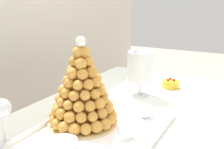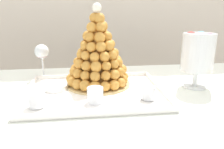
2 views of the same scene
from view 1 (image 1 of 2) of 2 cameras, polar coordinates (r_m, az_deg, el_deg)
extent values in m
cylinder|color=brown|center=(1.96, 2.06, -10.41)|extent=(0.04, 0.04, 0.75)
cube|color=brown|center=(1.06, 3.84, -11.30)|extent=(1.55, 0.92, 0.02)
cube|color=white|center=(1.06, 3.85, -10.75)|extent=(1.61, 0.98, 0.00)
cube|color=white|center=(1.38, -15.33, -11.24)|extent=(1.61, 0.01, 0.28)
cube|color=white|center=(1.82, 14.80, -4.52)|extent=(0.01, 0.98, 0.28)
cube|color=white|center=(0.98, -2.57, -12.49)|extent=(0.53, 0.41, 0.01)
cube|color=white|center=(0.90, 9.13, -14.74)|extent=(0.53, 0.01, 0.02)
cube|color=white|center=(1.09, -12.00, -9.16)|extent=(0.53, 0.01, 0.02)
cube|color=white|center=(1.19, 4.20, -6.67)|extent=(0.01, 0.41, 0.02)
cylinder|color=white|center=(0.98, -2.57, -12.29)|extent=(0.38, 0.38, 0.00)
cylinder|color=tan|center=(1.04, -6.42, -10.39)|extent=(0.28, 0.28, 0.01)
cone|color=#AF702B|center=(0.98, -6.69, -2.53)|extent=(0.19, 0.19, 0.29)
sphere|color=#CA8834|center=(1.11, -3.03, -6.94)|extent=(0.04, 0.04, 0.04)
sphere|color=gold|center=(1.13, -4.91, -6.77)|extent=(0.04, 0.04, 0.04)
sphere|color=gold|center=(1.13, -6.92, -6.71)|extent=(0.05, 0.05, 0.05)
sphere|color=gold|center=(1.13, -8.90, -6.95)|extent=(0.04, 0.04, 0.04)
sphere|color=gold|center=(1.11, -10.65, -7.48)|extent=(0.04, 0.04, 0.04)
sphere|color=#CB8934|center=(1.08, -12.00, -8.13)|extent=(0.04, 0.04, 0.04)
sphere|color=gold|center=(1.05, -12.78, -8.90)|extent=(0.04, 0.04, 0.04)
sphere|color=#CB8934|center=(1.01, -12.84, -9.99)|extent=(0.04, 0.04, 0.04)
sphere|color=gold|center=(0.98, -12.09, -10.85)|extent=(0.04, 0.04, 0.04)
sphere|color=gold|center=(0.95, -10.55, -11.53)|extent=(0.05, 0.05, 0.05)
sphere|color=gold|center=(0.93, -8.38, -11.98)|extent=(0.05, 0.05, 0.05)
sphere|color=gold|center=(0.93, -5.89, -12.08)|extent=(0.04, 0.04, 0.04)
sphere|color=gold|center=(0.94, -3.50, -11.61)|extent=(0.05, 0.05, 0.05)
sphere|color=gold|center=(0.96, -1.57, -11.05)|extent=(0.05, 0.05, 0.05)
sphere|color=gold|center=(0.99, -0.38, -10.12)|extent=(0.04, 0.04, 0.04)
sphere|color=gold|center=(1.02, -0.01, -9.21)|extent=(0.04, 0.04, 0.04)
sphere|color=gold|center=(1.06, -0.41, -8.31)|extent=(0.04, 0.04, 0.04)
sphere|color=gold|center=(1.09, -1.47, -7.47)|extent=(0.04, 0.04, 0.04)
sphere|color=gold|center=(1.10, -5.14, -5.19)|extent=(0.04, 0.04, 0.04)
sphere|color=#CA8833|center=(1.11, -7.29, -5.37)|extent=(0.04, 0.04, 0.04)
sphere|color=#CB8934|center=(1.09, -9.34, -5.66)|extent=(0.05, 0.05, 0.05)
sphere|color=gold|center=(1.07, -11.01, -6.20)|extent=(0.04, 0.04, 0.04)
sphere|color=gold|center=(1.03, -12.02, -6.98)|extent=(0.04, 0.04, 0.04)
sphere|color=gold|center=(1.00, -12.13, -7.83)|extent=(0.04, 0.04, 0.04)
sphere|color=#CA8834|center=(0.96, -11.23, -8.70)|extent=(0.04, 0.04, 0.04)
sphere|color=gold|center=(0.94, -9.38, -9.44)|extent=(0.04, 0.04, 0.04)
sphere|color=gold|center=(0.92, -6.91, -9.55)|extent=(0.04, 0.04, 0.04)
sphere|color=gold|center=(0.93, -4.34, -9.41)|extent=(0.04, 0.04, 0.04)
sphere|color=gold|center=(0.95, -2.27, -8.72)|extent=(0.04, 0.04, 0.04)
sphere|color=#CC8A35|center=(0.98, -1.07, -7.81)|extent=(0.04, 0.04, 0.04)
sphere|color=gold|center=(1.02, -0.90, -6.99)|extent=(0.04, 0.04, 0.04)
sphere|color=#CB8A34|center=(1.06, -1.67, -6.16)|extent=(0.04, 0.04, 0.04)
sphere|color=gold|center=(1.09, -3.17, -5.52)|extent=(0.04, 0.04, 0.04)
sphere|color=gold|center=(1.08, -6.95, -3.77)|extent=(0.04, 0.04, 0.04)
sphere|color=gold|center=(1.07, -9.03, -3.97)|extent=(0.04, 0.04, 0.04)
sphere|color=gold|center=(1.04, -10.64, -4.69)|extent=(0.04, 0.04, 0.04)
sphere|color=gold|center=(1.01, -11.44, -5.38)|extent=(0.04, 0.04, 0.04)
sphere|color=gold|center=(0.97, -11.15, -6.22)|extent=(0.04, 0.04, 0.04)
sphere|color=gold|center=(0.94, -9.74, -6.79)|extent=(0.04, 0.04, 0.04)
sphere|color=gold|center=(0.92, -7.45, -7.19)|extent=(0.04, 0.04, 0.04)
sphere|color=gold|center=(0.93, -4.92, -7.11)|extent=(0.04, 0.04, 0.04)
sphere|color=gold|center=(0.95, -2.86, -6.50)|extent=(0.04, 0.04, 0.04)
sphere|color=#CC8A35|center=(0.98, -1.80, -5.67)|extent=(0.04, 0.04, 0.04)
sphere|color=gold|center=(1.02, -1.89, -4.78)|extent=(0.04, 0.04, 0.04)
sphere|color=#CB8934|center=(1.05, -2.99, -4.27)|extent=(0.05, 0.05, 0.05)
sphere|color=#CB8934|center=(1.07, -4.81, -3.76)|extent=(0.05, 0.05, 0.05)
sphere|color=#CA8834|center=(1.05, -8.25, -2.19)|extent=(0.04, 0.04, 0.04)
sphere|color=gold|center=(1.03, -9.97, -2.69)|extent=(0.04, 0.04, 0.04)
sphere|color=gold|center=(0.99, -10.73, -3.43)|extent=(0.04, 0.04, 0.04)
sphere|color=gold|center=(0.95, -10.22, -4.17)|extent=(0.04, 0.04, 0.04)
sphere|color=gold|center=(0.93, -8.46, -4.78)|extent=(0.04, 0.04, 0.04)
sphere|color=gold|center=(0.92, -6.04, -4.68)|extent=(0.04, 0.04, 0.04)
sphere|color=gold|center=(0.94, -3.84, -4.41)|extent=(0.04, 0.04, 0.04)
sphere|color=#CB8A34|center=(0.97, -2.67, -3.69)|extent=(0.04, 0.04, 0.04)
sphere|color=gold|center=(1.01, -2.82, -2.91)|extent=(0.04, 0.04, 0.04)
sphere|color=gold|center=(1.04, -4.12, -2.25)|extent=(0.04, 0.04, 0.04)
sphere|color=gold|center=(1.05, -6.11, -2.13)|extent=(0.04, 0.04, 0.04)
sphere|color=gold|center=(1.02, -8.93, -0.67)|extent=(0.05, 0.05, 0.05)
sphere|color=gold|center=(0.98, -9.95, -1.30)|extent=(0.04, 0.04, 0.04)
sphere|color=gold|center=(0.95, -9.50, -1.96)|extent=(0.04, 0.04, 0.04)
sphere|color=gold|center=(0.93, -7.64, -2.41)|extent=(0.04, 0.04, 0.04)
sphere|color=gold|center=(0.93, -5.30, -2.27)|extent=(0.04, 0.04, 0.04)
sphere|color=gold|center=(0.95, -3.71, -1.64)|extent=(0.04, 0.04, 0.04)
sphere|color=gold|center=(0.99, -3.61, -0.97)|extent=(0.04, 0.04, 0.04)
sphere|color=gold|center=(1.02, -4.91, -0.44)|extent=(0.04, 0.04, 0.04)
sphere|color=gold|center=(1.03, -6.97, -0.54)|extent=(0.04, 0.04, 0.04)
sphere|color=gold|center=(0.98, -8.95, 1.00)|extent=(0.04, 0.04, 0.04)
sphere|color=gold|center=(0.95, -8.84, 0.22)|extent=(0.05, 0.05, 0.05)
sphere|color=#CB8934|center=(0.93, -6.59, 0.05)|extent=(0.04, 0.04, 0.04)
sphere|color=#CB8934|center=(0.95, -4.56, 0.42)|extent=(0.04, 0.04, 0.04)
sphere|color=#CB8934|center=(0.99, -4.83, 1.02)|extent=(0.04, 0.04, 0.04)
sphere|color=gold|center=(1.01, -6.98, 1.32)|extent=(0.05, 0.05, 0.05)
sphere|color=#CA8833|center=(0.96, -8.43, 2.89)|extent=(0.04, 0.04, 0.04)
sphere|color=gold|center=(0.93, -7.02, 2.44)|extent=(0.04, 0.04, 0.04)
sphere|color=gold|center=(0.96, -5.29, 2.95)|extent=(0.04, 0.04, 0.04)
sphere|color=gold|center=(0.98, -6.72, 3.27)|extent=(0.05, 0.05, 0.05)
sphere|color=gold|center=(0.95, -7.62, 4.89)|extent=(0.04, 0.04, 0.04)
sphere|color=gold|center=(0.95, -6.25, 4.94)|extent=(0.05, 0.05, 0.05)
sphere|color=white|center=(0.94, -7.02, 7.37)|extent=(0.04, 0.04, 0.04)
cylinder|color=silver|center=(0.92, 2.90, -12.30)|extent=(0.06, 0.06, 0.06)
cylinder|color=gold|center=(0.93, 2.89, -13.14)|extent=(0.05, 0.05, 0.02)
cylinder|color=#EAC166|center=(0.92, 2.91, -12.06)|extent=(0.05, 0.05, 0.02)
sphere|color=brown|center=(0.92, 2.64, -11.24)|extent=(0.02, 0.02, 0.02)
cylinder|color=silver|center=(1.09, 7.20, -8.04)|extent=(0.05, 0.05, 0.05)
cylinder|color=#F4EAC6|center=(1.09, 7.18, -8.69)|extent=(0.05, 0.05, 0.02)
cylinder|color=white|center=(1.09, 7.21, -7.85)|extent=(0.05, 0.05, 0.01)
sphere|color=brown|center=(1.08, 7.63, -7.31)|extent=(0.01, 0.01, 0.01)
cylinder|color=white|center=(0.89, -10.91, -14.83)|extent=(0.10, 0.10, 0.02)
cylinder|color=#F2CC59|center=(0.89, -10.94, -14.33)|extent=(0.09, 0.09, 0.00)
cylinder|color=white|center=(1.35, 6.18, -4.53)|extent=(0.09, 0.09, 0.01)
cylinder|color=white|center=(1.34, 6.23, -2.98)|extent=(0.02, 0.02, 0.07)
cylinder|color=white|center=(1.30, 6.38, 1.74)|extent=(0.13, 0.13, 0.16)
cylinder|color=#9ED860|center=(1.34, 6.45, -0.58)|extent=(0.05, 0.05, 0.05)
cylinder|color=#E54C47|center=(1.32, 5.74, -0.73)|extent=(0.06, 0.05, 0.05)
cylinder|color=#9ED860|center=(1.31, 6.13, -0.92)|extent=(0.05, 0.05, 0.05)
cylinder|color=pink|center=(1.31, 7.14, -0.98)|extent=(0.06, 0.05, 0.05)
cylinder|color=#E54C47|center=(1.33, 6.26, 0.40)|extent=(0.06, 0.05, 0.04)
cylinder|color=#72B2E0|center=(1.30, 5.80, 0.04)|extent=(0.06, 0.05, 0.06)
cylinder|color=#72B2E0|center=(1.31, 6.87, 0.18)|extent=(0.06, 0.05, 0.06)
cylinder|color=brown|center=(1.32, 5.29, 1.41)|extent=(0.06, 0.06, 0.04)
cylinder|color=pink|center=(1.29, 6.07, 1.06)|extent=(0.05, 0.05, 0.04)
cylinder|color=#E54C47|center=(1.32, 7.24, 1.32)|extent=(0.05, 0.05, 0.05)
cylinder|color=pink|center=(1.31, 5.11, 2.42)|extent=(0.05, 0.05, 0.04)
cylinder|color=#72B2E0|center=(1.27, 7.22, 1.88)|extent=(0.06, 0.06, 0.04)
cylinder|color=#D199D8|center=(1.32, 7.58, 2.45)|extent=(0.06, 0.05, 0.06)
cylinder|color=#F9A54C|center=(1.29, 5.97, 3.21)|extent=(0.06, 0.05, 0.06)
cylinder|color=#72B2E0|center=(1.28, 7.59, 3.11)|extent=(0.05, 0.05, 0.03)
cylinder|color=#F9A54C|center=(1.31, 6.61, 3.39)|extent=(0.05, 0.05, 0.04)
cylinder|color=#E54C47|center=(1.26, 5.44, 4.11)|extent=(0.06, 0.05, 0.06)
cylinder|color=pink|center=(1.30, 8.08, 4.31)|extent=(0.06, 0.05, 0.05)
cylinder|color=#72B2E0|center=(1.32, 5.38, 4.58)|extent=(0.06, 0.05, 0.05)
cylinder|color=white|center=(1.48, 12.90, -2.97)|extent=(0.20, 0.20, 0.01)
torus|color=gold|center=(1.48, 12.91, -2.86)|extent=(0.19, 0.19, 0.00)
cylinder|color=yellow|center=(1.47, 12.96, -2.09)|extent=(0.09, 0.09, 0.04)
sphere|color=#A51923|center=(1.48, 12.94, -0.88)|extent=(0.01, 0.01, 0.01)
sphere|color=#A51923|center=(1.45, 12.42, -1.18)|extent=(0.01, 0.01, 0.01)
sphere|color=#A51923|center=(1.46, 13.70, -1.22)|extent=(0.01, 0.01, 0.01)
cylinder|color=silver|center=(0.98, -22.73, -14.13)|extent=(0.06, 0.06, 0.00)
cylinder|color=silver|center=(0.95, -23.06, -11.41)|extent=(0.01, 0.01, 0.10)
sphere|color=silver|center=(0.92, -23.60, -6.95)|extent=(0.07, 0.07, 0.07)
cylinder|color=maroon|center=(0.92, -23.55, -7.36)|extent=(0.05, 0.05, 0.03)
camera|label=2|loc=(0.82, 58.17, -1.20)|focal=36.86mm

